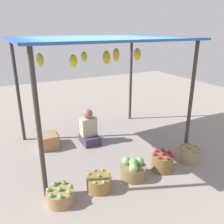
{
  "coord_description": "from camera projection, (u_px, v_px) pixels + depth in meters",
  "views": [
    {
      "loc": [
        -1.92,
        -4.18,
        2.43
      ],
      "look_at": [
        0.0,
        -0.54,
        0.95
      ],
      "focal_mm": 37.65,
      "sensor_mm": 36.0,
      "label": 1
    }
  ],
  "objects": [
    {
      "name": "ground_plane",
      "position": [
        100.0,
        145.0,
        5.14
      ],
      "size": [
        14.0,
        14.0,
        0.0
      ],
      "primitive_type": "plane",
      "color": "gray"
    },
    {
      "name": "market_stall_structure",
      "position": [
        99.0,
        47.0,
        4.45
      ],
      "size": [
        3.15,
        2.46,
        2.27
      ],
      "color": "#38332D",
      "rests_on": "ground"
    },
    {
      "name": "vendor_person",
      "position": [
        89.0,
        130.0,
        5.17
      ],
      "size": [
        0.36,
        0.44,
        0.78
      ],
      "color": "#3F304C",
      "rests_on": "ground"
    },
    {
      "name": "basket_green_apples",
      "position": [
        60.0,
        196.0,
        3.43
      ],
      "size": [
        0.4,
        0.4,
        0.26
      ],
      "color": "#9A764E",
      "rests_on": "ground"
    },
    {
      "name": "basket_limes",
      "position": [
        99.0,
        182.0,
        3.72
      ],
      "size": [
        0.4,
        0.4,
        0.27
      ],
      "color": "olive",
      "rests_on": "ground"
    },
    {
      "name": "basket_cabbages",
      "position": [
        133.0,
        170.0,
        4.0
      ],
      "size": [
        0.45,
        0.45,
        0.36
      ],
      "color": "olive",
      "rests_on": "ground"
    },
    {
      "name": "basket_red_apples",
      "position": [
        162.0,
        162.0,
        4.21
      ],
      "size": [
        0.39,
        0.39,
        0.36
      ],
      "color": "brown",
      "rests_on": "ground"
    },
    {
      "name": "basket_potatoes",
      "position": [
        188.0,
        154.0,
        4.54
      ],
      "size": [
        0.44,
        0.44,
        0.3
      ],
      "color": "#947F5D",
      "rests_on": "ground"
    },
    {
      "name": "wooden_crate_near_vendor",
      "position": [
        49.0,
        142.0,
        4.99
      ],
      "size": [
        0.37,
        0.33,
        0.29
      ],
      "primitive_type": "cube",
      "color": "#A77753",
      "rests_on": "ground"
    },
    {
      "name": "wooden_crate_stacked_rear",
      "position": [
        48.0,
        139.0,
        5.12
      ],
      "size": [
        0.42,
        0.33,
        0.26
      ],
      "primitive_type": "cube",
      "color": "olive",
      "rests_on": "ground"
    }
  ]
}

